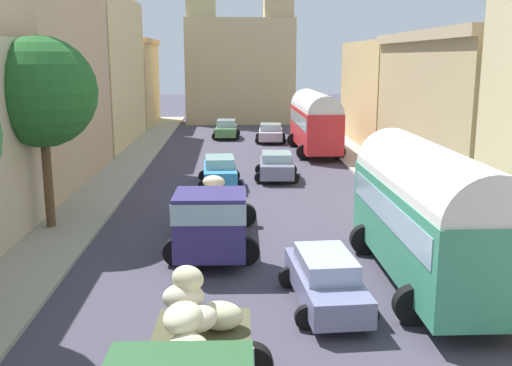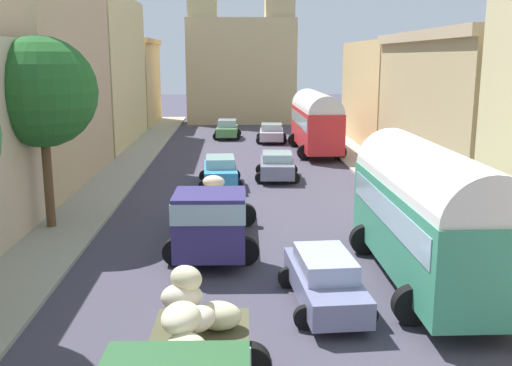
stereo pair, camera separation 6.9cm
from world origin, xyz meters
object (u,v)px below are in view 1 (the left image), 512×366
object	(u,v)px
parked_bus_0	(428,209)
car_1	(226,129)
car_2	(325,279)
car_4	(271,133)
car_0	(220,171)
cargo_truck_1	(212,216)
car_3	(276,165)
parked_bus_1	(315,119)

from	to	relation	value
parked_bus_0	car_1	xyz separation A→B (m)	(-6.04, 31.86, -1.49)
parked_bus_0	car_2	distance (m)	3.80
car_4	car_0	bearing A→B (deg)	-103.06
car_1	car_4	world-z (taller)	car_1
cargo_truck_1	car_0	size ratio (longest dim) A/B	1.78
car_2	car_3	world-z (taller)	car_3
parked_bus_0	cargo_truck_1	distance (m)	7.07
car_1	car_3	xyz separation A→B (m)	(2.85, -16.61, -0.01)
cargo_truck_1	car_0	world-z (taller)	cargo_truck_1
cargo_truck_1	car_1	size ratio (longest dim) A/B	1.97
parked_bus_1	car_2	xyz separation A→B (m)	(-3.29, -25.62, -1.60)
parked_bus_1	cargo_truck_1	size ratio (longest dim) A/B	1.25
car_0	car_3	bearing A→B (deg)	28.87
car_0	car_4	distance (m)	16.24
parked_bus_1	car_1	size ratio (longest dim) A/B	2.46
car_3	car_1	bearing A→B (deg)	99.76
parked_bus_0	car_1	size ratio (longest dim) A/B	2.29
parked_bus_1	car_0	bearing A→B (deg)	-121.04
parked_bus_0	car_2	xyz separation A→B (m)	(-3.16, -1.46, -1.52)
car_1	car_4	bearing A→B (deg)	-35.38
cargo_truck_1	car_3	distance (m)	12.58
car_2	car_3	size ratio (longest dim) A/B	1.11
car_1	car_4	xyz separation A→B (m)	(3.48, -2.47, -0.03)
car_0	car_3	distance (m)	3.48
car_0	car_3	xyz separation A→B (m)	(3.05, 1.68, -0.03)
parked_bus_1	car_2	world-z (taller)	parked_bus_1
cargo_truck_1	car_3	world-z (taller)	cargo_truck_1
car_2	car_1	bearing A→B (deg)	94.94
parked_bus_1	cargo_truck_1	distance (m)	22.06
cargo_truck_1	car_2	distance (m)	5.54
car_0	car_2	bearing A→B (deg)	-78.44
parked_bus_0	parked_bus_1	xyz separation A→B (m)	(0.13, 24.15, 0.08)
cargo_truck_1	car_1	bearing A→B (deg)	89.51
car_0	cargo_truck_1	bearing A→B (deg)	-90.30
parked_bus_0	car_3	bearing A→B (deg)	101.80
car_4	cargo_truck_1	bearing A→B (deg)	-98.05
car_3	parked_bus_1	bearing A→B (deg)	69.55
cargo_truck_1	car_1	world-z (taller)	cargo_truck_1
parked_bus_1	parked_bus_0	bearing A→B (deg)	-90.31
cargo_truck_1	car_3	size ratio (longest dim) A/B	1.89
parked_bus_0	parked_bus_1	world-z (taller)	parked_bus_1
parked_bus_0	car_2	world-z (taller)	parked_bus_0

